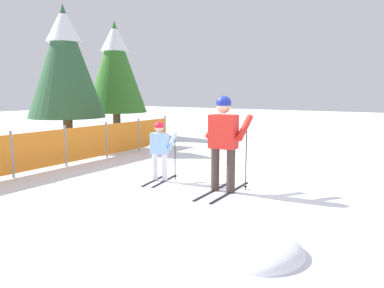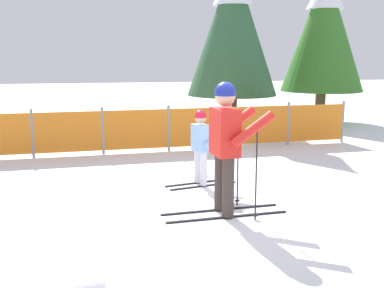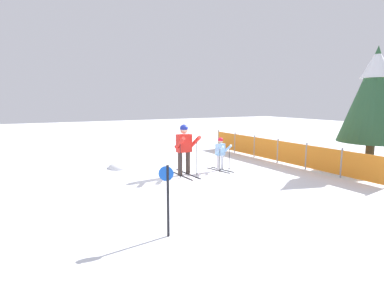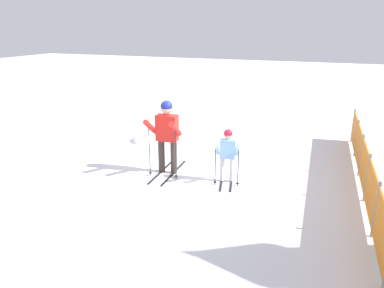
{
  "view_description": "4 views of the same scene",
  "coord_description": "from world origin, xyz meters",
  "px_view_note": "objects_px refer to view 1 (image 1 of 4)",
  "views": [
    {
      "loc": [
        -5.99,
        -3.44,
        1.84
      ],
      "look_at": [
        -0.06,
        0.43,
        0.84
      ],
      "focal_mm": 35.0,
      "sensor_mm": 36.0,
      "label": 1
    },
    {
      "loc": [
        -1.72,
        -6.18,
        2.11
      ],
      "look_at": [
        -0.35,
        0.36,
        0.86
      ],
      "focal_mm": 45.0,
      "sensor_mm": 36.0,
      "label": 2
    },
    {
      "loc": [
        9.12,
        -4.73,
        2.56
      ],
      "look_at": [
        -0.39,
        0.26,
        1.01
      ],
      "focal_mm": 28.0,
      "sensor_mm": 36.0,
      "label": 3
    },
    {
      "loc": [
        7.61,
        3.37,
        3.43
      ],
      "look_at": [
        0.05,
        0.43,
        0.82
      ],
      "focal_mm": 35.0,
      "sensor_mm": 36.0,
      "label": 4
    }
  ],
  "objects_px": {
    "conifer_far": "(115,66)",
    "safety_fence": "(65,146)",
    "skier_adult": "(224,135)",
    "skier_child": "(160,146)",
    "conifer_near": "(65,60)"
  },
  "relations": [
    {
      "from": "safety_fence",
      "to": "conifer_far",
      "type": "distance_m",
      "value": 6.82
    },
    {
      "from": "conifer_near",
      "to": "safety_fence",
      "type": "bearing_deg",
      "value": -129.72
    },
    {
      "from": "conifer_near",
      "to": "skier_adult",
      "type": "bearing_deg",
      "value": -106.97
    },
    {
      "from": "safety_fence",
      "to": "skier_child",
      "type": "bearing_deg",
      "value": -88.41
    },
    {
      "from": "skier_child",
      "to": "conifer_near",
      "type": "xyz_separation_m",
      "value": [
        2.14,
        5.56,
        2.13
      ]
    },
    {
      "from": "conifer_far",
      "to": "conifer_near",
      "type": "distance_m",
      "value": 3.24
    },
    {
      "from": "skier_adult",
      "to": "conifer_near",
      "type": "xyz_separation_m",
      "value": [
        2.15,
        7.04,
        1.8
      ]
    },
    {
      "from": "conifer_far",
      "to": "conifer_near",
      "type": "relative_size",
      "value": 1.01
    },
    {
      "from": "conifer_far",
      "to": "conifer_near",
      "type": "xyz_separation_m",
      "value": [
        -3.13,
        -0.83,
        -0.02
      ]
    },
    {
      "from": "skier_child",
      "to": "safety_fence",
      "type": "relative_size",
      "value": 0.14
    },
    {
      "from": "skier_child",
      "to": "safety_fence",
      "type": "xyz_separation_m",
      "value": [
        -0.08,
        2.88,
        -0.22
      ]
    },
    {
      "from": "conifer_far",
      "to": "safety_fence",
      "type": "bearing_deg",
      "value": -146.74
    },
    {
      "from": "skier_adult",
      "to": "skier_child",
      "type": "bearing_deg",
      "value": 85.98
    },
    {
      "from": "skier_adult",
      "to": "skier_child",
      "type": "xyz_separation_m",
      "value": [
        0.01,
        1.49,
        -0.33
      ]
    },
    {
      "from": "skier_adult",
      "to": "conifer_far",
      "type": "xyz_separation_m",
      "value": [
        5.28,
        7.88,
        1.82
      ]
    }
  ]
}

